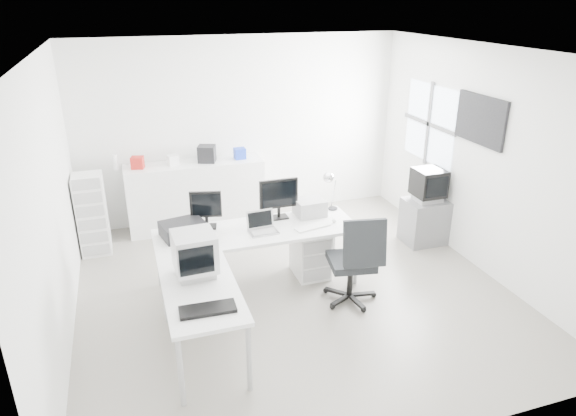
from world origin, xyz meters
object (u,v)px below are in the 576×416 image
object	(u,v)px
laptop	(263,223)
crt_monitor	(195,255)
main_desk	(258,258)
crt_tv	(428,185)
laser_printer	(310,207)
sideboard	(196,195)
lcd_monitor_large	(279,199)
tv_cabinet	(424,221)
filing_cabinet	(92,214)
lcd_monitor_small	(206,209)
office_chair	(351,257)
inkjet_printer	(183,229)
drawer_pedestal	(310,253)
side_desk	(203,321)

from	to	relation	value
laptop	crt_monitor	world-z (taller)	crt_monitor
main_desk	crt_tv	world-z (taller)	crt_tv
main_desk	laser_printer	size ratio (longest dim) A/B	6.64
sideboard	lcd_monitor_large	bearing A→B (deg)	-65.90
main_desk	tv_cabinet	size ratio (longest dim) A/B	3.75
laser_printer	filing_cabinet	xyz separation A→B (m)	(-2.66, 1.37, -0.30)
laptop	filing_cabinet	world-z (taller)	filing_cabinet
crt_tv	sideboard	distance (m)	3.42
laser_printer	tv_cabinet	world-z (taller)	laser_printer
crt_tv	laser_printer	bearing A→B (deg)	-173.79
lcd_monitor_small	office_chair	xyz separation A→B (m)	(1.48, -0.91, -0.42)
crt_monitor	crt_tv	bearing A→B (deg)	17.53
crt_tv	sideboard	size ratio (longest dim) A/B	0.25
lcd_monitor_small	laser_printer	size ratio (longest dim) A/B	1.29
filing_cabinet	tv_cabinet	bearing A→B (deg)	-14.56
inkjet_printer	lcd_monitor_small	xyz separation A→B (m)	(0.30, 0.15, 0.15)
laptop	crt_tv	world-z (taller)	crt_tv
crt_monitor	tv_cabinet	distance (m)	3.73
inkjet_printer	crt_tv	xyz separation A→B (m)	(3.44, 0.32, 0.03)
main_desk	sideboard	world-z (taller)	sideboard
main_desk	lcd_monitor_small	distance (m)	0.86
main_desk	office_chair	distance (m)	1.16
drawer_pedestal	laser_printer	bearing A→B (deg)	73.61
crt_tv	filing_cabinet	xyz separation A→B (m)	(-4.50, 1.17, -0.31)
tv_cabinet	crt_tv	distance (m)	0.55
sideboard	filing_cabinet	bearing A→B (deg)	-164.84
laser_printer	crt_tv	world-z (taller)	crt_tv
laptop	sideboard	xyz separation A→B (m)	(-0.48, 2.09, -0.36)
drawer_pedestal	tv_cabinet	xyz separation A→B (m)	(1.89, 0.37, 0.02)
tv_cabinet	main_desk	bearing A→B (deg)	-170.79
drawer_pedestal	lcd_monitor_small	bearing A→B (deg)	170.91
inkjet_printer	lcd_monitor_large	distance (m)	1.22
main_desk	lcd_monitor_small	bearing A→B (deg)	155.56
lcd_monitor_large	office_chair	bearing A→B (deg)	-57.58
laser_printer	crt_monitor	xyz separation A→B (m)	(-1.60, -1.07, 0.13)
side_desk	lcd_monitor_large	distance (m)	1.91
crt_monitor	crt_tv	size ratio (longest dim) A/B	0.92
office_chair	laptop	bearing A→B (deg)	157.56
side_desk	laptop	size ratio (longest dim) A/B	3.79
side_desk	office_chair	world-z (taller)	office_chair
laser_printer	tv_cabinet	bearing A→B (deg)	3.37
main_desk	drawer_pedestal	world-z (taller)	main_desk
lcd_monitor_small	main_desk	bearing A→B (deg)	-10.80
main_desk	lcd_monitor_small	size ratio (longest dim) A/B	5.15
lcd_monitor_small	crt_monitor	distance (m)	1.14
laptop	filing_cabinet	size ratio (longest dim) A/B	0.33
lcd_monitor_large	lcd_monitor_small	bearing A→B (deg)	179.73
laptop	office_chair	distance (m)	1.09
side_desk	lcd_monitor_small	distance (m)	1.51
laser_printer	crt_tv	xyz separation A→B (m)	(1.84, 0.20, 0.01)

